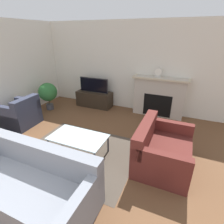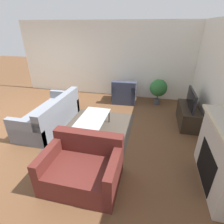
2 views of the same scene
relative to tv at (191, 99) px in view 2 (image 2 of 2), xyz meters
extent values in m
plane|color=brown|center=(0.79, -4.77, -0.75)|extent=(20.00, 20.00, 0.00)
cube|color=silver|center=(0.79, 0.35, 0.60)|extent=(8.14, 0.06, 2.70)
cube|color=silver|center=(-1.81, -2.23, 0.60)|extent=(0.06, 8.10, 2.70)
cube|color=#4C4238|center=(0.97, -2.43, -0.75)|extent=(2.35, 1.86, 0.00)
cube|color=#BCB2A3|center=(2.13, 0.15, -0.16)|extent=(1.46, 0.35, 1.18)
cube|color=black|center=(2.13, -0.03, -0.38)|extent=(0.81, 0.01, 0.66)
cube|color=#2D2319|center=(0.00, 0.00, -0.49)|extent=(1.20, 0.48, 0.51)
cube|color=#232328|center=(0.00, 0.00, 0.00)|extent=(1.02, 0.05, 0.48)
cube|color=black|center=(0.00, -0.02, 0.00)|extent=(0.98, 0.01, 0.44)
cube|color=gray|center=(0.95, -3.76, -0.54)|extent=(2.05, 0.91, 0.42)
cube|color=gray|center=(0.95, -3.40, -0.13)|extent=(2.05, 0.20, 0.40)
cube|color=gray|center=(-0.01, -3.76, -0.42)|extent=(0.14, 0.91, 0.66)
cube|color=gray|center=(1.90, -3.76, -0.42)|extent=(0.14, 0.91, 0.66)
cube|color=#5B231E|center=(2.64, -2.10, -0.54)|extent=(0.96, 1.28, 0.42)
cube|color=#5B231E|center=(2.26, -2.10, -0.13)|extent=(0.20, 1.28, 0.40)
cube|color=#5B231E|center=(2.64, -2.67, -0.42)|extent=(0.96, 0.14, 0.66)
cube|color=#5B231E|center=(2.64, -1.53, -0.42)|extent=(0.96, 0.14, 0.66)
cube|color=#33384C|center=(-1.21, -2.01, -0.54)|extent=(0.84, 0.85, 0.42)
cube|color=#33384C|center=(-0.91, -2.00, -0.13)|extent=(0.24, 0.82, 0.40)
cube|color=#33384C|center=(-1.23, -1.68, -0.42)|extent=(0.81, 0.18, 0.66)
cube|color=#33384C|center=(-1.20, -2.35, -0.42)|extent=(0.81, 0.18, 0.66)
cylinder|color=#333338|center=(0.43, -2.75, -0.56)|extent=(0.04, 0.04, 0.39)
cylinder|color=#333338|center=(1.51, -2.75, -0.56)|extent=(0.04, 0.04, 0.39)
cylinder|color=#333338|center=(0.43, -2.17, -0.56)|extent=(0.04, 0.04, 0.39)
cylinder|color=#333338|center=(1.51, -2.17, -0.56)|extent=(0.04, 0.04, 0.39)
cube|color=silver|center=(0.97, -2.46, -0.35)|extent=(1.15, 0.66, 0.02)
cylinder|color=#47474C|center=(-1.24, -0.84, -0.66)|extent=(0.23, 0.23, 0.19)
cylinder|color=#4C3823|center=(-1.24, -0.84, -0.48)|extent=(0.03, 0.03, 0.18)
sphere|color=#2D6B33|center=(-1.24, -0.84, -0.15)|extent=(0.59, 0.59, 0.59)
camera|label=1|loc=(2.81, -4.96, 1.58)|focal=28.00mm
camera|label=2|loc=(4.71, -1.08, 1.78)|focal=28.00mm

